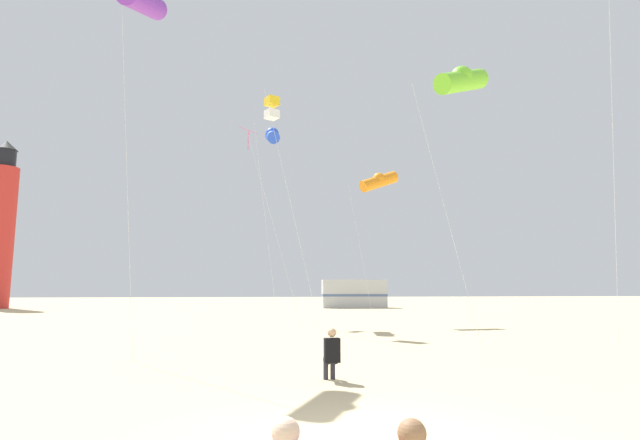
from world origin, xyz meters
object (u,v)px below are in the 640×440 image
at_px(kite_tube_lime, 462,80).
at_px(kite_tube_violet, 143,1).
at_px(kite_box_gold, 272,108).
at_px(kite_diamond_rainbow, 250,139).
at_px(kite_tube_orange, 379,181).
at_px(kite_flyer_standing, 331,353).
at_px(rv_van_silver, 354,294).
at_px(kite_tube_blue, 272,136).

bearing_deg(kite_tube_lime, kite_tube_violet, -177.49).
bearing_deg(kite_box_gold, kite_diamond_rainbow, 104.49).
height_order(kite_diamond_rainbow, kite_tube_orange, kite_diamond_rainbow).
bearing_deg(kite_flyer_standing, kite_tube_orange, -109.54).
bearing_deg(kite_tube_violet, kite_tube_lime, 2.51).
xyz_separation_m(kite_box_gold, kite_tube_lime, (6.28, -9.21, -2.10)).
relative_size(kite_tube_violet, rv_van_silver, 1.79).
bearing_deg(kite_tube_blue, kite_tube_violet, -109.21).
relative_size(kite_flyer_standing, rv_van_silver, 0.18).
distance_m(kite_tube_orange, rv_van_silver, 22.91).
relative_size(kite_diamond_rainbow, kite_tube_blue, 1.03).
distance_m(kite_diamond_rainbow, rv_van_silver, 24.76).
bearing_deg(kite_diamond_rainbow, kite_flyer_standing, -82.96).
height_order(kite_diamond_rainbow, kite_box_gold, kite_box_gold).
distance_m(kite_flyer_standing, kite_tube_blue, 19.53).
height_order(kite_tube_violet, kite_tube_blue, kite_tube_violet).
distance_m(kite_diamond_rainbow, kite_tube_lime, 15.87).
bearing_deg(kite_tube_orange, kite_tube_violet, -129.52).
xyz_separation_m(kite_flyer_standing, kite_tube_blue, (-0.95, 16.70, 10.08)).
height_order(kite_tube_violet, kite_tube_orange, kite_tube_violet).
relative_size(kite_diamond_rainbow, kite_box_gold, 0.99).
relative_size(kite_flyer_standing, kite_tube_orange, 0.13).
distance_m(kite_tube_blue, kite_tube_lime, 13.81).
height_order(kite_diamond_rainbow, kite_tube_violet, kite_diamond_rainbow).
distance_m(kite_tube_lime, kite_tube_orange, 12.60).
bearing_deg(kite_tube_lime, kite_tube_orange, 89.29).
xyz_separation_m(kite_tube_lime, rv_van_silver, (2.78, 34.26, -7.73)).
relative_size(kite_flyer_standing, kite_tube_lime, 0.12).
bearing_deg(kite_tube_orange, kite_box_gold, -152.38).
bearing_deg(kite_diamond_rainbow, kite_tube_blue, -51.02).
height_order(kite_tube_violet, kite_tube_lime, kite_tube_violet).
height_order(kite_tube_violet, rv_van_silver, kite_tube_violet).
relative_size(kite_box_gold, rv_van_silver, 1.81).
xyz_separation_m(kite_tube_blue, kite_tube_orange, (6.32, 0.32, -2.41)).
xyz_separation_m(kite_box_gold, kite_tube_blue, (0.11, 3.04, -0.52)).
bearing_deg(kite_diamond_rainbow, kite_box_gold, -75.51).
bearing_deg(kite_box_gold, kite_tube_lime, -55.73).
distance_m(kite_box_gold, kite_tube_orange, 7.83).
bearing_deg(kite_diamond_rainbow, kite_tube_violet, -102.28).
height_order(kite_flyer_standing, kite_diamond_rainbow, kite_diamond_rainbow).
relative_size(kite_diamond_rainbow, kite_tube_orange, 1.30).
bearing_deg(kite_flyer_standing, kite_box_gold, -87.60).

